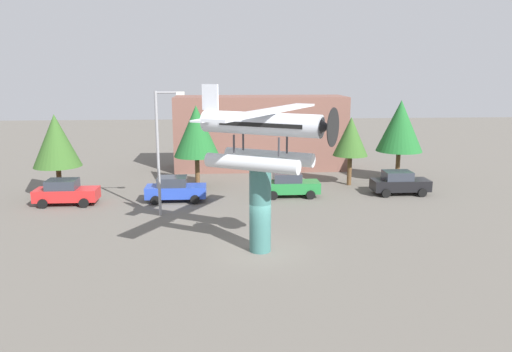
% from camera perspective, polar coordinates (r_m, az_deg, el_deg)
% --- Properties ---
extents(ground_plane, '(140.00, 140.00, 0.00)m').
position_cam_1_polar(ground_plane, '(25.65, 0.48, -8.59)').
color(ground_plane, '#605B54').
extents(display_pedestal, '(1.10, 1.10, 4.37)m').
position_cam_1_polar(display_pedestal, '(24.96, 0.49, -3.89)').
color(display_pedestal, '#386B66').
rests_on(display_pedestal, ground).
extents(floatplane_monument, '(7.06, 9.58, 4.00)m').
position_cam_1_polar(floatplane_monument, '(24.13, 0.79, 4.91)').
color(floatplane_monument, silver).
rests_on(floatplane_monument, display_pedestal).
extents(car_near_red, '(4.20, 2.02, 1.76)m').
position_cam_1_polar(car_near_red, '(36.34, -21.06, -1.74)').
color(car_near_red, red).
rests_on(car_near_red, ground).
extents(car_mid_blue, '(4.20, 2.02, 1.76)m').
position_cam_1_polar(car_mid_blue, '(35.23, -9.29, -1.49)').
color(car_mid_blue, '#2847B7').
rests_on(car_mid_blue, ground).
extents(car_far_green, '(4.20, 2.02, 1.76)m').
position_cam_1_polar(car_far_green, '(36.16, 3.89, -1.01)').
color(car_far_green, '#237A38').
rests_on(car_far_green, ground).
extents(car_distant_black, '(4.20, 2.02, 1.76)m').
position_cam_1_polar(car_distant_black, '(38.23, 16.20, -0.75)').
color(car_distant_black, black).
rests_on(car_distant_black, ground).
extents(streetlight_primary, '(1.84, 0.28, 7.83)m').
position_cam_1_polar(streetlight_primary, '(31.26, -10.90, 3.58)').
color(streetlight_primary, gray).
rests_on(streetlight_primary, ground).
extents(storefront_building, '(15.68, 5.04, 6.72)m').
position_cam_1_polar(storefront_building, '(46.41, 0.47, 5.04)').
color(storefront_building, brown).
rests_on(storefront_building, ground).
extents(tree_west, '(3.41, 3.41, 5.98)m').
position_cam_1_polar(tree_west, '(38.57, -22.04, 3.77)').
color(tree_west, brown).
rests_on(tree_west, ground).
extents(tree_east, '(3.56, 3.56, 6.43)m').
position_cam_1_polar(tree_east, '(38.70, -6.88, 5.14)').
color(tree_east, brown).
rests_on(tree_east, ground).
extents(tree_center_back, '(2.76, 2.76, 5.47)m').
position_cam_1_polar(tree_center_back, '(39.95, 10.86, 4.46)').
color(tree_center_back, brown).
rests_on(tree_center_back, ground).
extents(tree_far_east, '(3.78, 3.78, 6.69)m').
position_cam_1_polar(tree_far_east, '(42.44, 16.26, 5.55)').
color(tree_far_east, brown).
rests_on(tree_far_east, ground).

